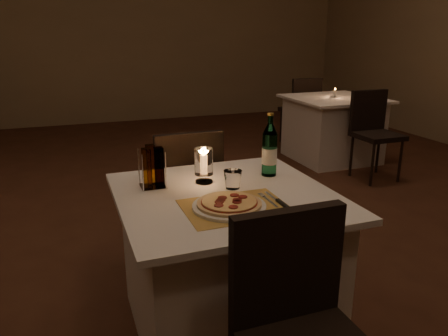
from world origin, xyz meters
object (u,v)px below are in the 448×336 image
object	(u,v)px
water_bottle	(270,151)
plate	(229,206)
main_table	(225,262)
pizza	(229,203)
tumbler	(233,179)
chair_near	(299,316)
neighbor_table_right	(332,128)
hurricane_candle	(204,163)
chair_far	(186,184)

from	to	relation	value
water_bottle	plate	bearing A→B (deg)	-135.29
main_table	pizza	bearing A→B (deg)	-105.51
plate	tumbler	bearing A→B (deg)	65.29
chair_near	water_bottle	world-z (taller)	water_bottle
tumbler	pizza	bearing A→B (deg)	-114.69
pizza	neighbor_table_right	world-z (taller)	pizza
chair_near	pizza	size ratio (longest dim) A/B	3.21
pizza	chair_near	bearing A→B (deg)	-84.66
chair_near	hurricane_candle	bearing A→B (deg)	93.05
plate	neighbor_table_right	size ratio (longest dim) A/B	0.32
chair_near	hurricane_candle	distance (m)	0.95
neighbor_table_right	chair_far	bearing A→B (deg)	-141.93
chair_near	chair_far	xyz separation A→B (m)	(-0.00, 1.43, 0.00)
main_table	plate	bearing A→B (deg)	-105.52
water_bottle	hurricane_candle	world-z (taller)	water_bottle
main_table	water_bottle	bearing A→B (deg)	29.84
chair_near	tumbler	distance (m)	0.81
main_table	neighbor_table_right	bearing A→B (deg)	47.62
water_bottle	hurricane_candle	xyz separation A→B (m)	(-0.36, 0.00, -0.03)
chair_near	tumbler	size ratio (longest dim) A/B	10.05
main_table	chair_near	distance (m)	0.74
chair_near	plate	distance (m)	0.57
plate	pizza	world-z (taller)	pizza
plate	neighbor_table_right	world-z (taller)	plate
pizza	tumbler	distance (m)	0.26
water_bottle	hurricane_candle	size ratio (longest dim) A/B	1.86
plate	hurricane_candle	bearing A→B (deg)	89.65
chair_near	chair_far	world-z (taller)	same
chair_near	water_bottle	xyz separation A→B (m)	(0.31, 0.89, 0.33)
tumbler	water_bottle	bearing A→B (deg)	25.83
pizza	main_table	bearing A→B (deg)	74.49
pizza	hurricane_candle	xyz separation A→B (m)	(0.00, 0.36, 0.08)
plate	neighbor_table_right	xyz separation A→B (m)	(2.33, 2.68, -0.38)
chair_near	pizza	world-z (taller)	chair_near
hurricane_candle	tumbler	bearing A→B (deg)	-49.94
main_table	chair_far	world-z (taller)	chair_far
main_table	chair_far	xyz separation A→B (m)	(0.00, 0.71, 0.18)
chair_near	plate	world-z (taller)	chair_near
main_table	water_bottle	distance (m)	0.62
chair_far	hurricane_candle	size ratio (longest dim) A/B	5.02
plate	hurricane_candle	size ratio (longest dim) A/B	1.78
chair_near	neighbor_table_right	xyz separation A→B (m)	(2.28, 3.22, -0.18)
main_table	chair_near	size ratio (longest dim) A/B	1.11
plate	pizza	xyz separation A→B (m)	(0.00, -0.00, 0.02)
main_table	tumbler	bearing A→B (deg)	43.86
plate	chair_near	bearing A→B (deg)	-84.65
water_bottle	neighbor_table_right	world-z (taller)	water_bottle
plate	tumbler	size ratio (longest dim) A/B	3.57
water_bottle	hurricane_candle	distance (m)	0.36
chair_near	neighbor_table_right	distance (m)	3.95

